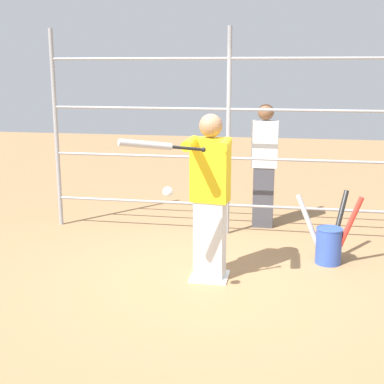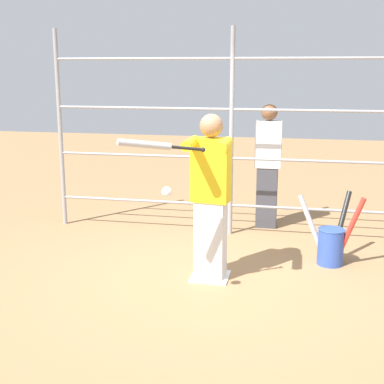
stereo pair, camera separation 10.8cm
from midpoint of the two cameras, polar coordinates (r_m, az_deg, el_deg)
name	(u,v)px [view 1 (the left image)]	position (r m, az deg, el deg)	size (l,w,h in m)	color
ground_plane	(210,277)	(5.85, 1.35, -9.07)	(24.00, 24.00, 0.00)	#9E754C
home_plate	(210,276)	(5.85, 1.35, -8.98)	(0.40, 0.40, 0.02)	white
fence_backstop	(228,134)	(7.05, 3.46, 6.20)	(4.87, 0.06, 2.73)	#939399
batter	(210,192)	(5.54, 1.38, -0.01)	(0.45, 0.63, 1.76)	silver
baseball_bat_swinging	(153,145)	(4.81, -4.82, 4.99)	(0.72, 0.53, 0.17)	black
softball_in_flight	(168,192)	(4.82, -3.25, 0.00)	(0.10, 0.10, 0.10)	white
bat_bucket	(329,242)	(6.36, 13.96, -5.19)	(0.76, 0.64, 0.82)	#3351B2
bystander_behind_fence	(264,164)	(7.50, 7.31, 2.97)	(0.36, 0.22, 1.73)	#3F3F47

